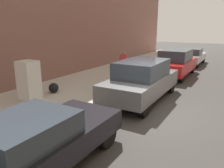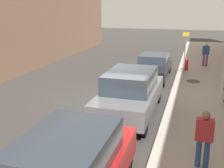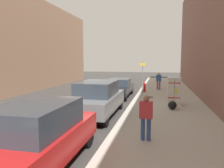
# 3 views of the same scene
# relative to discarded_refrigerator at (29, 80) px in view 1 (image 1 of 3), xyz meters

# --- Properties ---
(ground_plane) EXTENTS (80.00, 80.00, 0.00)m
(ground_plane) POSITION_rel_discarded_refrigerator_xyz_m (4.88, 1.65, -0.98)
(ground_plane) COLOR #383533
(sidewalk_slab) EXTENTS (4.53, 44.00, 0.15)m
(sidewalk_slab) POSITION_rel_discarded_refrigerator_xyz_m (0.35, 1.65, -0.91)
(sidewalk_slab) COLOR #B2ADA0
(sidewalk_slab) RESTS_ON ground
(discarded_refrigerator) EXTENTS (0.76, 0.71, 1.66)m
(discarded_refrigerator) POSITION_rel_discarded_refrigerator_xyz_m (0.00, 0.00, 0.00)
(discarded_refrigerator) COLOR silver
(discarded_refrigerator) RESTS_ON sidewalk_slab
(manhole_cover) EXTENTS (0.70, 0.70, 0.02)m
(manhole_cover) POSITION_rel_discarded_refrigerator_xyz_m (1.62, -2.45, -0.82)
(manhole_cover) COLOR #47443F
(manhole_cover) RESTS_ON sidewalk_slab
(trash_bag) EXTENTS (0.46, 0.46, 0.46)m
(trash_bag) POSITION_rel_discarded_refrigerator_xyz_m (0.14, 1.23, -0.60)
(trash_bag) COLOR black
(trash_bag) RESTS_ON sidewalk_slab
(pedestrian_standing_near) EXTENTS (0.44, 0.22, 1.52)m
(pedestrian_standing_near) POSITION_rel_discarded_refrigerator_xyz_m (1.26, 6.19, 0.03)
(pedestrian_standing_near) COLOR #2D5193
(pedestrian_standing_near) RESTS_ON sidewalk_slab
(parked_sedan_dark) EXTENTS (1.80, 4.57, 1.40)m
(parked_sedan_dark) POSITION_rel_discarded_refrigerator_xyz_m (3.93, -3.12, -0.26)
(parked_sedan_dark) COLOR black
(parked_sedan_dark) RESTS_ON ground
(parked_suv_gray) EXTENTS (1.96, 4.71, 1.76)m
(parked_suv_gray) POSITION_rel_discarded_refrigerator_xyz_m (3.93, 2.81, -0.07)
(parked_suv_gray) COLOR slate
(parked_suv_gray) RESTS_ON ground
(parked_suv_red) EXTENTS (1.89, 4.51, 1.73)m
(parked_suv_red) POSITION_rel_discarded_refrigerator_xyz_m (3.93, 8.45, -0.10)
(parked_suv_red) COLOR red
(parked_suv_red) RESTS_ON ground
(parked_sedan_silver) EXTENTS (1.80, 4.42, 1.40)m
(parked_sedan_silver) POSITION_rel_discarded_refrigerator_xyz_m (3.93, 13.71, -0.26)
(parked_sedan_silver) COLOR silver
(parked_sedan_silver) RESTS_ON ground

